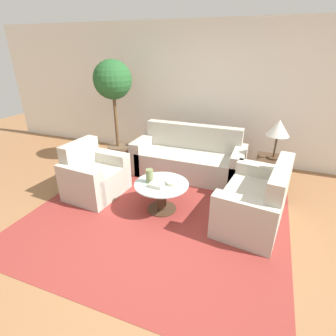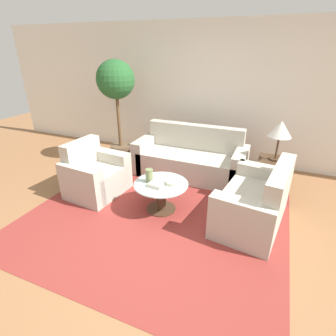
% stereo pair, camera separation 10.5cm
% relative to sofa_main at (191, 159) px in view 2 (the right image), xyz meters
% --- Properties ---
extents(ground_plane, '(14.00, 14.00, 0.00)m').
position_rel_sofa_main_xyz_m(ground_plane, '(0.12, -1.86, -0.29)').
color(ground_plane, '#8E603D').
extents(wall_back, '(10.00, 0.06, 2.60)m').
position_rel_sofa_main_xyz_m(wall_back, '(0.12, 0.93, 1.01)').
color(wall_back, white).
rests_on(wall_back, ground_plane).
extents(rug, '(3.42, 3.38, 0.01)m').
position_rel_sofa_main_xyz_m(rug, '(-0.02, -1.27, -0.28)').
color(rug, maroon).
rests_on(rug, ground_plane).
extents(sofa_main, '(1.95, 0.78, 0.87)m').
position_rel_sofa_main_xyz_m(sofa_main, '(0.00, 0.00, 0.00)').
color(sofa_main, '#B2AD9E').
rests_on(sofa_main, ground_plane).
extents(armchair, '(0.79, 0.93, 0.84)m').
position_rel_sofa_main_xyz_m(armchair, '(-1.19, -1.22, 0.00)').
color(armchair, '#B2AD9E').
rests_on(armchair, ground_plane).
extents(loveseat, '(0.91, 1.36, 0.86)m').
position_rel_sofa_main_xyz_m(loveseat, '(1.26, -1.08, 0.00)').
color(loveseat, '#B2AD9E').
rests_on(loveseat, ground_plane).
extents(coffee_table, '(0.76, 0.76, 0.42)m').
position_rel_sofa_main_xyz_m(coffee_table, '(-0.02, -1.27, -0.02)').
color(coffee_table, '#422D1E').
rests_on(coffee_table, ground_plane).
extents(side_table, '(0.48, 0.48, 0.55)m').
position_rel_sofa_main_xyz_m(side_table, '(1.39, -0.11, -0.01)').
color(side_table, '#422D1E').
rests_on(side_table, ground_plane).
extents(table_lamp, '(0.34, 0.34, 0.61)m').
position_rel_sofa_main_xyz_m(table_lamp, '(1.39, -0.11, 0.74)').
color(table_lamp, '#422D1E').
rests_on(table_lamp, side_table).
extents(potted_plant, '(0.70, 0.70, 1.95)m').
position_rel_sofa_main_xyz_m(potted_plant, '(-1.49, 0.04, 1.09)').
color(potted_plant, brown).
rests_on(potted_plant, ground_plane).
extents(vase, '(0.11, 0.11, 0.19)m').
position_rel_sofa_main_xyz_m(vase, '(-0.19, -1.29, 0.23)').
color(vase, '#6B7A4C').
rests_on(vase, coffee_table).
extents(bowl, '(0.18, 0.18, 0.05)m').
position_rel_sofa_main_xyz_m(bowl, '(0.13, -1.22, 0.16)').
color(bowl, beige).
rests_on(bowl, coffee_table).
extents(book_stack, '(0.21, 0.14, 0.05)m').
position_rel_sofa_main_xyz_m(book_stack, '(-0.04, -1.39, 0.16)').
color(book_stack, beige).
rests_on(book_stack, coffee_table).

